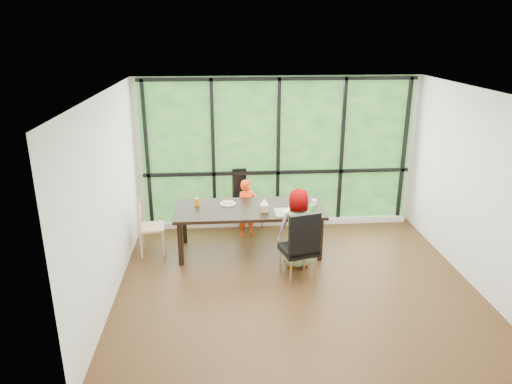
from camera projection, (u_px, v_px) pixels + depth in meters
ground at (295, 283)px, 6.79m from camera, size 5.00×5.00×0.00m
back_wall at (278, 153)px, 8.47m from camera, size 5.00×0.00×5.00m
foliage_backdrop at (278, 153)px, 8.45m from camera, size 4.80×0.02×2.65m
window_mullions at (278, 154)px, 8.41m from camera, size 4.80×0.06×2.65m
window_sill at (277, 222)px, 8.80m from camera, size 4.80×0.12×0.10m
dining_table at (249, 229)px, 7.66m from camera, size 2.40×1.12×0.75m
chair_window_leather at (249, 199)px, 8.53m from camera, size 0.58×0.58×1.08m
chair_interior_leather at (298, 245)px, 6.75m from camera, size 0.56×0.56×1.08m
chair_end_beech at (152, 227)px, 7.56m from camera, size 0.44×0.46×0.90m
child_toddler at (247, 208)px, 8.19m from camera, size 0.44×0.38×1.02m
child_older at (298, 229)px, 7.11m from camera, size 0.61×0.41×1.23m
placemat at (292, 212)px, 7.36m from camera, size 0.52×0.38×0.01m
plate_far at (228, 204)px, 7.70m from camera, size 0.25×0.25×0.02m
plate_near at (291, 212)px, 7.36m from camera, size 0.26×0.26×0.02m
orange_cup at (197, 202)px, 7.63m from camera, size 0.08×0.08×0.12m
green_cup at (312, 209)px, 7.32m from camera, size 0.08×0.08×0.13m
white_mug at (314, 202)px, 7.68m from camera, size 0.08×0.08×0.09m
tissue_box at (264, 208)px, 7.38m from camera, size 0.13×0.13×0.11m
crepe_rolls_far at (228, 202)px, 7.69m from camera, size 0.20×0.12×0.04m
crepe_rolls_near at (291, 210)px, 7.36m from camera, size 0.05×0.12×0.04m
straw_white at (197, 196)px, 7.60m from camera, size 0.01×0.04×0.20m
straw_pink at (313, 202)px, 7.29m from camera, size 0.01×0.04×0.20m
tissue at (264, 201)px, 7.35m from camera, size 0.12×0.12×0.11m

